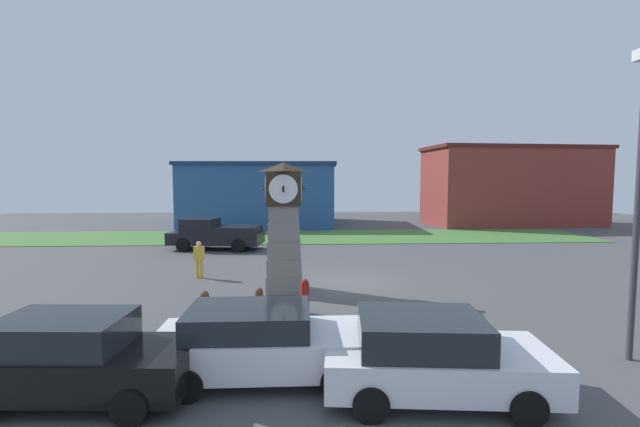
{
  "coord_description": "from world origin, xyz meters",
  "views": [
    {
      "loc": [
        -1.9,
        -17.02,
        4.16
      ],
      "look_at": [
        -0.98,
        1.51,
        2.68
      ],
      "focal_mm": 24.0,
      "sensor_mm": 36.0,
      "label": 1
    }
  ],
  "objects_px": {
    "clock_tower": "(284,227)",
    "car_navy_sedan": "(76,358)",
    "car_near_tower": "(262,342)",
    "pickup_truck": "(216,234)",
    "bollard_near_tower": "(205,310)",
    "street_lamp_near_road": "(639,187)",
    "bollard_far_row": "(305,296)",
    "pedestrian_near_bench": "(199,257)",
    "bollard_mid_row": "(259,303)",
    "car_by_building": "(432,356)"
  },
  "relations": [
    {
      "from": "pickup_truck",
      "to": "car_by_building",
      "type": "bearing_deg",
      "value": -67.08
    },
    {
      "from": "clock_tower",
      "to": "car_near_tower",
      "type": "relative_size",
      "value": 1.05
    },
    {
      "from": "bollard_near_tower",
      "to": "bollard_mid_row",
      "type": "xyz_separation_m",
      "value": [
        1.44,
        0.71,
        -0.06
      ]
    },
    {
      "from": "pickup_truck",
      "to": "street_lamp_near_road",
      "type": "xyz_separation_m",
      "value": [
        12.58,
        -16.31,
        3.07
      ]
    },
    {
      "from": "street_lamp_near_road",
      "to": "clock_tower",
      "type": "bearing_deg",
      "value": 141.21
    },
    {
      "from": "bollard_far_row",
      "to": "car_near_tower",
      "type": "height_order",
      "value": "car_near_tower"
    },
    {
      "from": "bollard_mid_row",
      "to": "car_by_building",
      "type": "bearing_deg",
      "value": -51.57
    },
    {
      "from": "car_by_building",
      "to": "pickup_truck",
      "type": "xyz_separation_m",
      "value": [
        -7.49,
        17.72,
        0.13
      ]
    },
    {
      "from": "bollard_far_row",
      "to": "car_near_tower",
      "type": "bearing_deg",
      "value": -102.72
    },
    {
      "from": "pedestrian_near_bench",
      "to": "street_lamp_near_road",
      "type": "distance_m",
      "value": 15.11
    },
    {
      "from": "bollard_near_tower",
      "to": "car_near_tower",
      "type": "xyz_separation_m",
      "value": [
        1.84,
        -3.06,
        0.23
      ]
    },
    {
      "from": "car_near_tower",
      "to": "pedestrian_near_bench",
      "type": "xyz_separation_m",
      "value": [
        -3.43,
        9.35,
        0.1
      ]
    },
    {
      "from": "car_near_tower",
      "to": "car_by_building",
      "type": "bearing_deg",
      "value": -15.37
    },
    {
      "from": "car_near_tower",
      "to": "pickup_truck",
      "type": "relative_size",
      "value": 0.8
    },
    {
      "from": "bollard_near_tower",
      "to": "pickup_truck",
      "type": "height_order",
      "value": "pickup_truck"
    },
    {
      "from": "pickup_truck",
      "to": "street_lamp_near_road",
      "type": "relative_size",
      "value": 0.81
    },
    {
      "from": "pedestrian_near_bench",
      "to": "car_navy_sedan",
      "type": "bearing_deg",
      "value": -89.81
    },
    {
      "from": "bollard_far_row",
      "to": "car_near_tower",
      "type": "relative_size",
      "value": 0.24
    },
    {
      "from": "clock_tower",
      "to": "car_by_building",
      "type": "height_order",
      "value": "clock_tower"
    },
    {
      "from": "street_lamp_near_road",
      "to": "pedestrian_near_bench",
      "type": "bearing_deg",
      "value": 143.24
    },
    {
      "from": "car_near_tower",
      "to": "car_by_building",
      "type": "height_order",
      "value": "car_by_building"
    },
    {
      "from": "clock_tower",
      "to": "pedestrian_near_bench",
      "type": "xyz_separation_m",
      "value": [
        -3.68,
        2.28,
        -1.51
      ]
    },
    {
      "from": "bollard_far_row",
      "to": "pickup_truck",
      "type": "bearing_deg",
      "value": 112.24
    },
    {
      "from": "clock_tower",
      "to": "car_navy_sedan",
      "type": "height_order",
      "value": "clock_tower"
    },
    {
      "from": "clock_tower",
      "to": "pedestrian_near_bench",
      "type": "distance_m",
      "value": 4.58
    },
    {
      "from": "car_by_building",
      "to": "car_navy_sedan",
      "type": "bearing_deg",
      "value": 178.4
    },
    {
      "from": "bollard_far_row",
      "to": "pedestrian_near_bench",
      "type": "bearing_deg",
      "value": 130.79
    },
    {
      "from": "clock_tower",
      "to": "car_by_building",
      "type": "bearing_deg",
      "value": -68.91
    },
    {
      "from": "clock_tower",
      "to": "car_near_tower",
      "type": "distance_m",
      "value": 7.25
    },
    {
      "from": "car_navy_sedan",
      "to": "car_near_tower",
      "type": "xyz_separation_m",
      "value": [
        3.4,
        0.72,
        -0.03
      ]
    },
    {
      "from": "pedestrian_near_bench",
      "to": "car_by_building",
      "type": "bearing_deg",
      "value": -56.65
    },
    {
      "from": "car_by_building",
      "to": "bollard_far_row",
      "type": "bearing_deg",
      "value": 114.53
    },
    {
      "from": "pickup_truck",
      "to": "car_near_tower",
      "type": "bearing_deg",
      "value": -76.06
    },
    {
      "from": "car_near_tower",
      "to": "car_navy_sedan",
      "type": "bearing_deg",
      "value": -167.97
    },
    {
      "from": "bollard_far_row",
      "to": "car_navy_sedan",
      "type": "distance_m",
      "value": 6.63
    },
    {
      "from": "car_navy_sedan",
      "to": "car_by_building",
      "type": "bearing_deg",
      "value": -1.6
    },
    {
      "from": "car_by_building",
      "to": "clock_tower",
      "type": "bearing_deg",
      "value": 111.09
    },
    {
      "from": "bollard_mid_row",
      "to": "bollard_far_row",
      "type": "relative_size",
      "value": 0.88
    },
    {
      "from": "car_near_tower",
      "to": "pedestrian_near_bench",
      "type": "distance_m",
      "value": 9.96
    },
    {
      "from": "pedestrian_near_bench",
      "to": "street_lamp_near_road",
      "type": "bearing_deg",
      "value": -36.76
    },
    {
      "from": "car_navy_sedan",
      "to": "pedestrian_near_bench",
      "type": "xyz_separation_m",
      "value": [
        -0.03,
        10.07,
        0.07
      ]
    },
    {
      "from": "bollard_mid_row",
      "to": "car_by_building",
      "type": "distance_m",
      "value": 5.99
    },
    {
      "from": "bollard_near_tower",
      "to": "street_lamp_near_road",
      "type": "distance_m",
      "value": 11.11
    },
    {
      "from": "car_near_tower",
      "to": "car_by_building",
      "type": "relative_size",
      "value": 1.03
    },
    {
      "from": "bollard_near_tower",
      "to": "street_lamp_near_road",
      "type": "xyz_separation_m",
      "value": [
        10.25,
        -2.56,
        3.45
      ]
    },
    {
      "from": "bollard_mid_row",
      "to": "car_navy_sedan",
      "type": "distance_m",
      "value": 5.42
    },
    {
      "from": "clock_tower",
      "to": "car_navy_sedan",
      "type": "bearing_deg",
      "value": -115.06
    },
    {
      "from": "bollard_near_tower",
      "to": "car_by_building",
      "type": "relative_size",
      "value": 0.24
    },
    {
      "from": "car_near_tower",
      "to": "bollard_far_row",
      "type": "bearing_deg",
      "value": 77.28
    },
    {
      "from": "bollard_far_row",
      "to": "pickup_truck",
      "type": "relative_size",
      "value": 0.19
    }
  ]
}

